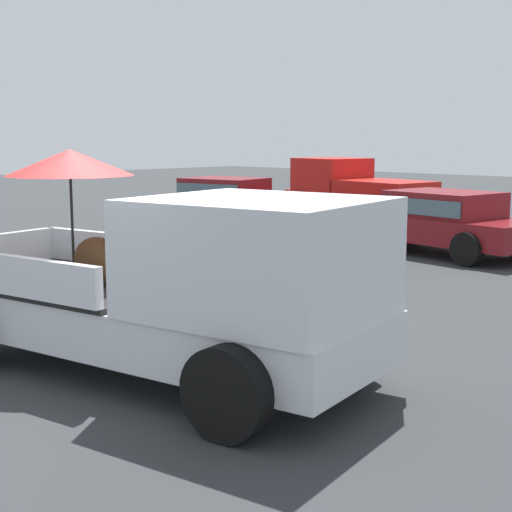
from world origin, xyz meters
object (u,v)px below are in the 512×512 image
object	(u,v)px
pickup_truck_main	(179,285)
pickup_truck_red	(354,190)
parked_sedan_near	(441,219)
parked_sedan_far	(226,199)

from	to	relation	value
pickup_truck_main	pickup_truck_red	xyz separation A→B (m)	(-8.03, 13.69, -0.11)
pickup_truck_main	parked_sedan_near	world-z (taller)	pickup_truck_main
parked_sedan_far	parked_sedan_near	bearing A→B (deg)	-13.32
pickup_truck_main	pickup_truck_red	size ratio (longest dim) A/B	1.06
pickup_truck_red	parked_sedan_far	xyz separation A→B (m)	(-1.36, -4.06, -0.13)
pickup_truck_red	parked_sedan_near	size ratio (longest dim) A/B	1.12
pickup_truck_main	parked_sedan_far	world-z (taller)	pickup_truck_main
pickup_truck_main	pickup_truck_red	bearing A→B (deg)	110.51
pickup_truck_main	pickup_truck_red	distance (m)	15.87
parked_sedan_near	parked_sedan_far	distance (m)	6.93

